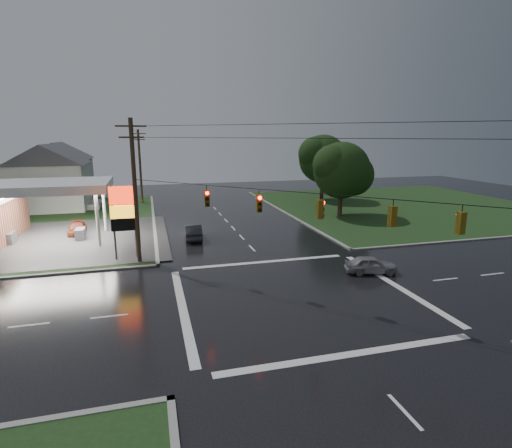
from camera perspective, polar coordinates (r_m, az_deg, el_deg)
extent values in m
plane|color=black|center=(25.33, 5.79, -10.16)|extent=(120.00, 120.00, 0.00)
cube|color=black|center=(59.72, 20.43, 2.48)|extent=(36.00, 36.00, 0.08)
cube|color=#2D2D2D|center=(42.51, -30.39, -2.31)|extent=(26.00, 18.00, 0.02)
cylinder|color=silver|center=(37.75, -21.69, 0.61)|extent=(0.30, 0.30, 5.00)
cylinder|color=silver|center=(43.61, -20.86, 2.21)|extent=(0.30, 0.30, 5.00)
cube|color=silver|center=(41.13, -28.50, 4.73)|extent=(12.00, 8.00, 0.80)
cube|color=white|center=(41.18, -28.44, 4.15)|extent=(11.40, 7.40, 0.04)
cube|color=#59595E|center=(42.69, -31.75, -1.77)|extent=(0.80, 1.60, 1.10)
cube|color=#59595E|center=(41.34, -23.78, -1.35)|extent=(0.80, 1.60, 1.10)
cylinder|color=#59595E|center=(33.09, -19.67, 0.06)|extent=(0.16, 0.16, 6.00)
cylinder|color=#59595E|center=(32.99, -16.90, 0.22)|extent=(0.16, 0.16, 6.00)
cube|color=red|center=(32.64, -18.55, 3.91)|extent=(2.00, 0.35, 1.40)
cube|color=yellow|center=(32.85, -18.39, 1.67)|extent=(2.00, 0.35, 1.00)
cube|color=black|center=(33.05, -18.27, -0.03)|extent=(2.00, 0.35, 1.00)
cylinder|color=#382619|center=(31.57, -16.87, 4.30)|extent=(0.32, 0.32, 11.00)
cube|color=#382619|center=(31.28, -17.46, 13.21)|extent=(2.20, 0.12, 0.12)
cube|color=#382619|center=(31.27, -17.36, 11.74)|extent=(1.80, 0.12, 0.12)
cylinder|color=#382619|center=(59.94, -16.22, 7.84)|extent=(0.32, 0.32, 10.50)
cube|color=#382619|center=(59.76, -16.50, 12.28)|extent=(2.20, 0.12, 0.12)
cube|color=#382619|center=(59.77, -16.45, 11.51)|extent=(1.80, 0.12, 0.12)
cube|color=#59470C|center=(27.10, -7.03, 3.66)|extent=(0.34, 0.34, 1.10)
cylinder|color=#FF0C07|center=(26.85, -6.99, 4.39)|extent=(0.22, 0.08, 0.22)
cube|color=#59470C|center=(24.92, 0.43, 2.96)|extent=(0.34, 0.34, 1.10)
cylinder|color=#FF0C07|center=(24.66, 0.56, 3.75)|extent=(0.22, 0.08, 0.22)
cube|color=#59470C|center=(23.23, 9.12, 2.08)|extent=(0.34, 0.34, 1.10)
cylinder|color=#FF0C07|center=(23.25, 9.61, 3.03)|extent=(0.08, 0.22, 0.22)
cube|color=#59470C|center=(22.17, 18.90, 1.04)|extent=(0.34, 0.34, 1.10)
cylinder|color=#FF0C07|center=(22.26, 18.68, 2.10)|extent=(0.22, 0.08, 0.22)
cube|color=#59470C|center=(21.82, 27.21, 0.13)|extent=(0.34, 0.34, 1.10)
cylinder|color=#FF0C07|center=(21.89, 26.96, 1.21)|extent=(0.22, 0.08, 0.22)
cube|color=silver|center=(59.48, -27.27, 4.72)|extent=(9.00, 8.00, 6.00)
cube|color=gray|center=(58.96, -21.98, 2.58)|extent=(1.60, 4.80, 0.80)
cube|color=silver|center=(71.38, -26.12, 5.94)|extent=(9.00, 8.00, 6.00)
cube|color=gray|center=(70.86, -21.71, 4.17)|extent=(1.60, 4.80, 0.80)
cylinder|color=black|center=(49.74, 11.96, 3.99)|extent=(0.56, 0.56, 5.04)
sphere|color=black|center=(49.38, 12.12, 7.50)|extent=(6.80, 6.80, 6.80)
sphere|color=black|center=(50.50, 13.67, 6.82)|extent=(5.10, 5.10, 5.10)
sphere|color=black|center=(48.36, 10.93, 8.31)|extent=(4.76, 4.76, 4.76)
cylinder|color=black|center=(61.71, 9.42, 6.00)|extent=(0.56, 0.56, 5.60)
sphere|color=black|center=(61.41, 9.53, 9.15)|extent=(7.20, 7.20, 7.20)
sphere|color=black|center=(62.50, 10.91, 8.52)|extent=(5.40, 5.40, 5.40)
sphere|color=black|center=(60.42, 8.46, 9.90)|extent=(5.04, 5.04, 5.04)
imported|color=#202428|center=(38.57, -8.98, -1.09)|extent=(1.75, 4.46, 1.44)
imported|color=gray|center=(30.08, 16.10, -5.60)|extent=(3.94, 2.35, 1.26)
imported|color=#522012|center=(43.89, -24.18, -0.57)|extent=(1.97, 4.17, 1.18)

